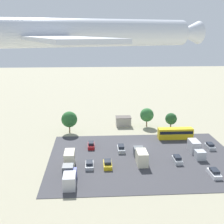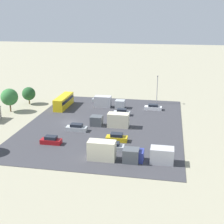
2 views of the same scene
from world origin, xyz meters
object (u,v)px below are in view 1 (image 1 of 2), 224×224
(parked_car_5, at_px, (210,146))
(parked_truck_3, at_px, (141,156))
(parked_truck_1, at_px, (196,149))
(parked_truck_2, at_px, (69,162))
(shed_building, at_px, (123,121))
(parked_car_3, at_px, (214,173))
(parked_car_4, at_px, (108,164))
(parked_car_0, at_px, (121,149))
(parked_car_1, at_px, (177,160))
(bus, at_px, (175,133))
(airplane, at_px, (51,33))
(parked_truck_0, at_px, (70,179))
(parked_car_2, at_px, (91,145))
(parked_car_6, at_px, (89,165))

(parked_car_5, xyz_separation_m, parked_truck_3, (20.14, 7.63, 0.86))
(parked_truck_1, distance_m, parked_truck_2, 32.78)
(parked_car_5, bearing_deg, shed_building, 132.96)
(shed_building, bearing_deg, parked_car_3, 112.46)
(parked_car_4, bearing_deg, parked_car_3, -14.71)
(parked_car_0, relative_size, parked_car_3, 1.01)
(parked_car_1, distance_m, parked_truck_1, 7.93)
(parked_car_4, relative_size, parked_truck_3, 0.49)
(bus, distance_m, airplane, 63.63)
(parked_car_4, bearing_deg, shed_building, 77.99)
(shed_building, relative_size, parked_car_0, 1.09)
(parked_truck_0, relative_size, parked_truck_3, 0.84)
(bus, relative_size, airplane, 0.26)
(shed_building, height_order, parked_car_0, shed_building)
(bus, xyz_separation_m, parked_car_2, (24.88, 5.87, -1.04))
(shed_building, relative_size, parked_car_6, 1.17)
(parked_car_5, bearing_deg, parked_car_1, -143.14)
(shed_building, bearing_deg, parked_car_6, 71.15)
(parked_truck_2, height_order, parked_truck_3, parked_truck_2)
(parked_car_0, bearing_deg, parked_car_1, 147.51)
(parked_car_0, distance_m, parked_car_6, 12.86)
(parked_car_4, bearing_deg, parked_truck_2, -178.06)
(parked_truck_0, bearing_deg, bus, 42.63)
(parked_truck_2, bearing_deg, parked_car_3, 169.77)
(parked_car_4, distance_m, parked_truck_3, 8.63)
(parked_car_6, height_order, parked_truck_0, parked_truck_0)
(parked_truck_0, xyz_separation_m, parked_truck_3, (-16.45, -10.76, 0.20))
(parked_car_1, height_order, parked_truck_0, parked_truck_0)
(parked_car_5, relative_size, parked_truck_1, 0.49)
(parked_car_2, distance_m, parked_car_4, 13.37)
(parked_truck_1, bearing_deg, airplane, 49.66)
(parked_truck_3, bearing_deg, parked_car_3, -29.83)
(parked_car_3, bearing_deg, parked_truck_1, -89.77)
(parked_car_1, xyz_separation_m, parked_car_6, (21.24, 1.58, -0.07))
(parked_car_3, bearing_deg, parked_truck_2, -10.23)
(parked_car_2, bearing_deg, parked_car_1, -28.24)
(parked_truck_0, relative_size, parked_truck_1, 0.89)
(shed_building, height_order, parked_car_3, shed_building)
(parked_car_4, bearing_deg, parked_car_1, 5.40)
(parked_truck_1, bearing_deg, shed_building, -58.65)
(parked_truck_0, xyz_separation_m, parked_truck_1, (-31.38, -14.83, 0.13))
(bus, xyz_separation_m, parked_car_5, (-7.33, 8.55, -1.08))
(parked_truck_0, relative_size, parked_truck_2, 0.82)
(parked_truck_2, bearing_deg, airplane, 91.84)
(bus, xyz_separation_m, parked_car_1, (4.03, 17.06, -1.03))
(parked_car_3, height_order, parked_truck_1, parked_truck_1)
(bus, xyz_separation_m, parked_car_3, (-2.17, 24.77, -1.09))
(parked_truck_2, bearing_deg, parked_truck_1, -167.90)
(parked_car_6, relative_size, parked_truck_0, 0.58)
(parked_car_2, bearing_deg, parked_car_5, -4.76)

